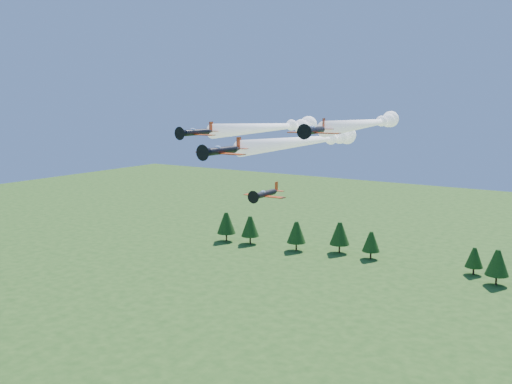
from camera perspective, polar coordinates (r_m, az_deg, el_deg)
The scene contains 5 objects.
plane_lead at distance 106.19m, azimuth 5.52°, elevation 5.15°, with size 8.41×48.19×3.70m.
plane_left at distance 114.99m, azimuth 1.92°, elevation 6.51°, with size 7.82×42.91×3.70m.
plane_right at distance 116.51m, azimuth 11.26°, elevation 6.76°, with size 11.74×56.31×3.70m.
plane_slot at distance 101.29m, azimuth 0.95°, elevation -0.19°, with size 7.98×8.70×2.82m.
treeline at distance 199.18m, azimuth 14.83°, elevation -5.34°, with size 165.87×21.07×11.60m.
Camera 1 is at (50.97, -75.83, 55.43)m, focal length 40.00 mm.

